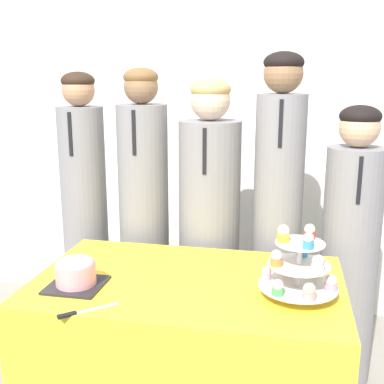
% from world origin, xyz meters
% --- Properties ---
extents(wall_back, '(9.00, 0.06, 2.70)m').
position_xyz_m(wall_back, '(0.00, 1.73, 1.35)').
color(wall_back, silver).
rests_on(wall_back, ground_plane).
extents(table, '(1.25, 0.76, 0.74)m').
position_xyz_m(table, '(0.00, 0.38, 0.37)').
color(table, yellow).
rests_on(table, ground_plane).
extents(round_cake, '(0.21, 0.21, 0.12)m').
position_xyz_m(round_cake, '(-0.42, 0.23, 0.80)').
color(round_cake, '#232328').
rests_on(round_cake, table).
extents(cake_knife, '(0.18, 0.16, 0.01)m').
position_xyz_m(cake_knife, '(-0.32, 0.02, 0.74)').
color(cake_knife, silver).
rests_on(cake_knife, table).
extents(cupcake_stand, '(0.30, 0.30, 0.28)m').
position_xyz_m(cupcake_stand, '(0.44, 0.31, 0.86)').
color(cupcake_stand, silver).
rests_on(cupcake_stand, table).
extents(student_0, '(0.24, 0.25, 1.57)m').
position_xyz_m(student_0, '(-0.70, 0.97, 0.76)').
color(student_0, gray).
rests_on(student_0, ground_plane).
extents(student_1, '(0.26, 0.27, 1.59)m').
position_xyz_m(student_1, '(-0.37, 0.97, 0.77)').
color(student_1, gray).
rests_on(student_1, ground_plane).
extents(student_2, '(0.32, 0.32, 1.54)m').
position_xyz_m(student_2, '(-0.01, 0.97, 0.73)').
color(student_2, gray).
rests_on(student_2, ground_plane).
extents(student_3, '(0.24, 0.25, 1.66)m').
position_xyz_m(student_3, '(0.34, 0.97, 0.82)').
color(student_3, gray).
rests_on(student_3, ground_plane).
extents(student_4, '(0.28, 0.29, 1.41)m').
position_xyz_m(student_4, '(0.70, 0.97, 0.68)').
color(student_4, gray).
rests_on(student_4, ground_plane).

